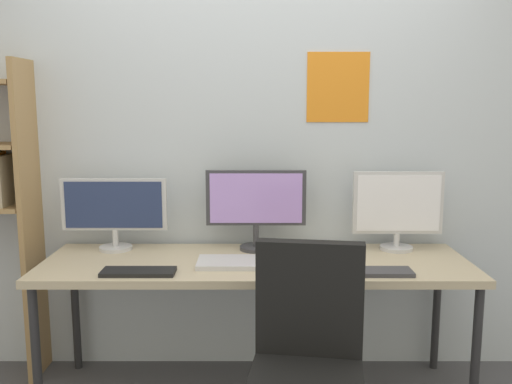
{
  "coord_description": "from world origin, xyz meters",
  "views": [
    {
      "loc": [
        0.0,
        -2.16,
        1.54
      ],
      "look_at": [
        0.0,
        0.65,
        1.09
      ],
      "focal_mm": 38.68,
      "sensor_mm": 36.0,
      "label": 1
    }
  ],
  "objects_px": {
    "monitor_center": "(256,204)",
    "laptop_closed": "(229,262)",
    "monitor_right": "(398,208)",
    "monitor_left": "(114,209)",
    "computer_mouse": "(283,270)",
    "keyboard_right": "(374,272)",
    "keyboard_left": "(138,272)",
    "desk": "(256,270)"
  },
  "relations": [
    {
      "from": "monitor_left",
      "to": "computer_mouse",
      "type": "height_order",
      "value": "monitor_left"
    },
    {
      "from": "monitor_left",
      "to": "computer_mouse",
      "type": "distance_m",
      "value": 1.03
    },
    {
      "from": "keyboard_left",
      "to": "computer_mouse",
      "type": "relative_size",
      "value": 3.64
    },
    {
      "from": "monitor_right",
      "to": "laptop_closed",
      "type": "distance_m",
      "value": 0.98
    },
    {
      "from": "keyboard_right",
      "to": "computer_mouse",
      "type": "bearing_deg",
      "value": 178.01
    },
    {
      "from": "desk",
      "to": "monitor_right",
      "type": "height_order",
      "value": "monitor_right"
    },
    {
      "from": "monitor_left",
      "to": "keyboard_left",
      "type": "relative_size",
      "value": 1.65
    },
    {
      "from": "monitor_left",
      "to": "computer_mouse",
      "type": "relative_size",
      "value": 6.0
    },
    {
      "from": "monitor_right",
      "to": "keyboard_right",
      "type": "relative_size",
      "value": 1.34
    },
    {
      "from": "monitor_left",
      "to": "keyboard_left",
      "type": "bearing_deg",
      "value": -63.68
    },
    {
      "from": "monitor_right",
      "to": "keyboard_right",
      "type": "height_order",
      "value": "monitor_right"
    },
    {
      "from": "keyboard_left",
      "to": "monitor_right",
      "type": "bearing_deg",
      "value": 18.28
    },
    {
      "from": "monitor_left",
      "to": "monitor_center",
      "type": "distance_m",
      "value": 0.78
    },
    {
      "from": "monitor_right",
      "to": "keyboard_left",
      "type": "distance_m",
      "value": 1.43
    },
    {
      "from": "desk",
      "to": "monitor_center",
      "type": "relative_size",
      "value": 4.02
    },
    {
      "from": "monitor_center",
      "to": "laptop_closed",
      "type": "height_order",
      "value": "monitor_center"
    },
    {
      "from": "monitor_left",
      "to": "keyboard_right",
      "type": "distance_m",
      "value": 1.43
    },
    {
      "from": "keyboard_right",
      "to": "computer_mouse",
      "type": "distance_m",
      "value": 0.43
    },
    {
      "from": "laptop_closed",
      "to": "monitor_center",
      "type": "bearing_deg",
      "value": 65.54
    },
    {
      "from": "monitor_center",
      "to": "keyboard_left",
      "type": "bearing_deg",
      "value": -141.7
    },
    {
      "from": "monitor_center",
      "to": "laptop_closed",
      "type": "relative_size",
      "value": 1.71
    },
    {
      "from": "computer_mouse",
      "to": "laptop_closed",
      "type": "height_order",
      "value": "computer_mouse"
    },
    {
      "from": "monitor_left",
      "to": "monitor_center",
      "type": "height_order",
      "value": "monitor_center"
    },
    {
      "from": "laptop_closed",
      "to": "monitor_right",
      "type": "bearing_deg",
      "value": 17.98
    },
    {
      "from": "keyboard_left",
      "to": "monitor_left",
      "type": "bearing_deg",
      "value": 116.32
    },
    {
      "from": "desk",
      "to": "computer_mouse",
      "type": "height_order",
      "value": "computer_mouse"
    },
    {
      "from": "monitor_left",
      "to": "monitor_right",
      "type": "bearing_deg",
      "value": 0.0
    },
    {
      "from": "desk",
      "to": "monitor_center",
      "type": "distance_m",
      "value": 0.38
    },
    {
      "from": "keyboard_left",
      "to": "laptop_closed",
      "type": "relative_size",
      "value": 1.09
    },
    {
      "from": "monitor_right",
      "to": "monitor_center",
      "type": "bearing_deg",
      "value": -180.0
    },
    {
      "from": "monitor_center",
      "to": "laptop_closed",
      "type": "bearing_deg",
      "value": -114.68
    },
    {
      "from": "desk",
      "to": "keyboard_right",
      "type": "bearing_deg",
      "value": -22.33
    },
    {
      "from": "monitor_center",
      "to": "monitor_right",
      "type": "height_order",
      "value": "monitor_center"
    },
    {
      "from": "monitor_right",
      "to": "desk",
      "type": "bearing_deg",
      "value": -164.75
    },
    {
      "from": "monitor_right",
      "to": "laptop_closed",
      "type": "bearing_deg",
      "value": -162.24
    },
    {
      "from": "monitor_center",
      "to": "keyboard_left",
      "type": "xyz_separation_m",
      "value": [
        -0.56,
        -0.44,
        -0.25
      ]
    },
    {
      "from": "computer_mouse",
      "to": "keyboard_left",
      "type": "bearing_deg",
      "value": -178.76
    },
    {
      "from": "desk",
      "to": "keyboard_right",
      "type": "xyz_separation_m",
      "value": [
        0.56,
        -0.23,
        0.06
      ]
    },
    {
      "from": "monitor_left",
      "to": "desk",
      "type": "bearing_deg",
      "value": -15.25
    },
    {
      "from": "keyboard_right",
      "to": "computer_mouse",
      "type": "relative_size",
      "value": 3.82
    },
    {
      "from": "monitor_right",
      "to": "keyboard_left",
      "type": "relative_size",
      "value": 1.41
    },
    {
      "from": "desk",
      "to": "monitor_right",
      "type": "relative_size",
      "value": 4.46
    }
  ]
}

